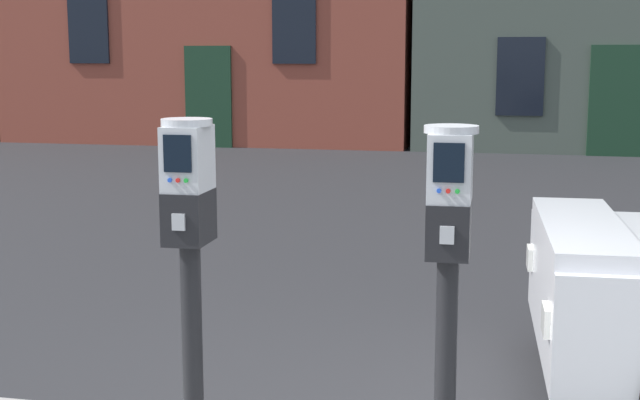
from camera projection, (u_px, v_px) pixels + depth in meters
name	position (u px, v px, depth m)	size (l,w,h in m)	color
parking_meter_near_kerb	(189.00, 228.00, 3.74)	(0.22, 0.25, 1.50)	black
parking_meter_twin_adjacent	(449.00, 241.00, 3.52)	(0.22, 0.25, 1.49)	black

